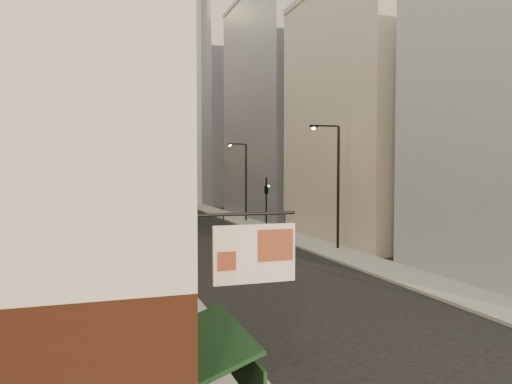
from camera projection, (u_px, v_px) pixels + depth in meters
name	position (u px, v px, depth m)	size (l,w,h in m)	color
sidewalk_left	(116.00, 217.00, 58.73)	(3.00, 140.00, 0.15)	gray
sidewalk_right	(223.00, 214.00, 62.85)	(3.00, 140.00, 0.15)	gray
near_building_left	(27.00, 158.00, 13.46)	(8.30, 23.04, 12.30)	#572A18
left_bldg_beige	(42.00, 131.00, 29.15)	(8.00, 12.00, 16.00)	gray
left_bldg_grey	(58.00, 121.00, 44.22)	(8.00, 16.00, 20.00)	gray
left_bldg_tan	(67.00, 147.00, 61.34)	(8.00, 18.00, 17.00)	#A2795B
left_bldg_wingrid	(72.00, 130.00, 80.13)	(8.00, 20.00, 24.00)	gray
right_bldg_beige	(366.00, 117.00, 40.46)	(8.00, 16.00, 20.00)	gray
right_bldg_wingrid	(278.00, 108.00, 59.27)	(8.00, 20.00, 26.00)	gray
highrise	(253.00, 55.00, 87.13)	(21.00, 23.00, 51.20)	gray
clock_tower	(135.00, 107.00, 94.73)	(14.00, 14.00, 44.90)	#A2795B
white_tower	(208.00, 94.00, 84.91)	(8.00, 8.00, 41.50)	silver
streetlamp_mid	(335.00, 179.00, 35.11)	(2.31, 0.26, 8.81)	black
streetlamp_far	(244.00, 177.00, 54.02)	(2.23, 0.47, 8.51)	black
traffic_light_right	(266.00, 189.00, 45.80)	(0.84, 0.84, 5.00)	black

